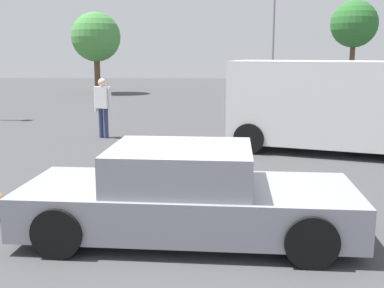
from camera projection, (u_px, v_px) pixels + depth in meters
ground_plane at (179, 236)px, 6.52m from camera, size 80.00×80.00×0.00m
sedan_foreground at (186, 196)px, 6.41m from camera, size 4.53×2.06×1.25m
van_white at (334, 104)px, 11.81m from camera, size 5.38×3.49×2.26m
pedestrian at (103, 102)px, 13.81m from camera, size 0.54×0.37×1.74m
light_post_mid at (274, 11)px, 26.60m from camera, size 0.44×0.44×7.05m
tree_back_left at (96, 37)px, 28.26m from camera, size 2.91×2.91×4.82m
tree_back_center at (354, 24)px, 28.36m from camera, size 2.78×2.78×5.52m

